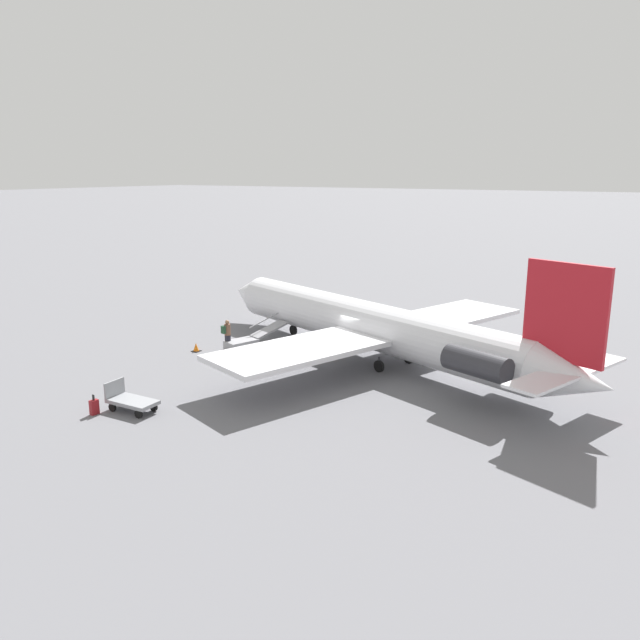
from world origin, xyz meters
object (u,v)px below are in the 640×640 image
at_px(suitcase, 94,407).
at_px(boarding_stairs, 247,341).
at_px(airplane_main, 379,327).
at_px(luggage_cart, 130,401).
at_px(passenger, 227,333).

bearing_deg(suitcase, boarding_stairs, -86.01).
height_order(airplane_main, luggage_cart, airplane_main).
relative_size(luggage_cart, suitcase, 2.54).
distance_m(boarding_stairs, suitcase, 11.63).
xyz_separation_m(passenger, luggage_cart, (-2.53, 9.57, -0.54)).
xyz_separation_m(airplane_main, luggage_cart, (6.07, 11.81, -1.51)).
relative_size(boarding_stairs, luggage_cart, 1.84).
height_order(luggage_cart, suitcase, luggage_cart).
height_order(airplane_main, suitcase, airplane_main).
distance_m(airplane_main, luggage_cart, 13.36).
distance_m(passenger, luggage_cart, 9.91).
xyz_separation_m(boarding_stairs, luggage_cart, (-1.82, 10.51, 0.09)).
height_order(boarding_stairs, passenger, passenger).
relative_size(airplane_main, luggage_cart, 11.59).
bearing_deg(airplane_main, luggage_cart, 81.78).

